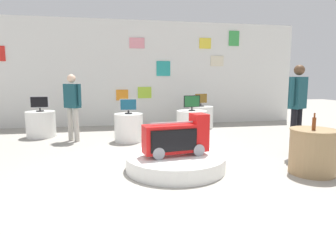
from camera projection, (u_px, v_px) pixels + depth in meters
ground_plane at (165, 176)px, 4.40m from camera, size 30.00×30.00×0.00m
back_wall_display at (138, 73)px, 9.24m from camera, size 10.98×0.13×3.40m
main_display_pedestal at (176, 162)px, 4.72m from camera, size 1.66×1.66×0.24m
novelty_firetruck_tv at (177, 139)px, 4.67m from camera, size 1.12×0.51×0.68m
display_pedestal_left_rear at (129, 127)px, 6.87m from camera, size 0.69×0.69×0.68m
tv_on_left_rear at (128, 106)px, 6.80m from camera, size 0.41×0.18×0.36m
display_pedestal_center_rear at (201, 117)px, 8.77m from camera, size 0.77×0.77×0.68m
tv_on_center_rear at (201, 99)px, 8.69m from camera, size 0.45×0.20×0.41m
display_pedestal_right_rear at (192, 123)px, 7.54m from camera, size 0.81×0.81×0.68m
tv_on_right_rear at (192, 102)px, 7.46m from camera, size 0.46×0.17×0.41m
display_pedestal_far_right at (41, 124)px, 7.37m from camera, size 0.73×0.73×0.68m
tv_on_far_right at (40, 103)px, 7.29m from camera, size 0.45×0.19×0.39m
side_table_round at (313, 151)px, 4.48m from camera, size 0.72×0.72×0.72m
bottle_on_side_table at (314, 123)px, 4.33m from camera, size 0.06×0.06×0.27m
shopper_browsing_near_truck at (72, 102)px, 6.79m from camera, size 0.46×0.39×1.63m
shopper_browsing_rear at (297, 103)px, 5.47m from camera, size 0.49×0.36×1.78m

